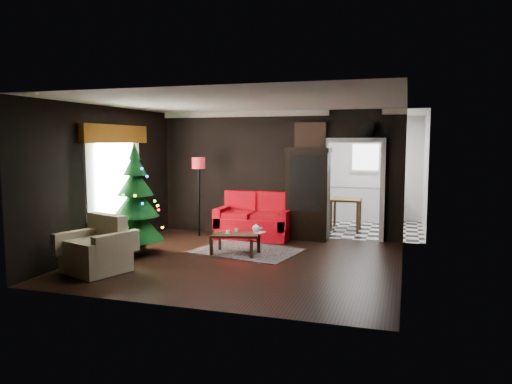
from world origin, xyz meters
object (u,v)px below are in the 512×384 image
(christmas_tree, at_px, (136,199))
(wall_clock, at_px, (367,129))
(curio_cabinet, at_px, (308,196))
(floor_lamp, at_px, (199,199))
(kitchen_table, at_px, (346,214))
(coffee_table, at_px, (235,244))
(loveseat, at_px, (254,216))
(teapot, at_px, (256,228))
(armchair, at_px, (96,245))

(christmas_tree, xyz_separation_m, wall_clock, (4.02, 2.51, 1.33))
(curio_cabinet, xyz_separation_m, wall_clock, (1.20, 0.18, 1.43))
(floor_lamp, distance_m, kitchen_table, 3.58)
(coffee_table, bearing_deg, loveseat, 94.64)
(curio_cabinet, distance_m, kitchen_table, 1.67)
(loveseat, bearing_deg, kitchen_table, 42.51)
(loveseat, height_order, christmas_tree, christmas_tree)
(floor_lamp, xyz_separation_m, wall_clock, (3.60, 0.56, 1.55))
(floor_lamp, height_order, wall_clock, wall_clock)
(wall_clock, xyz_separation_m, kitchen_table, (-0.55, 1.25, -2.00))
(teapot, relative_size, kitchen_table, 0.23)
(loveseat, xyz_separation_m, curio_cabinet, (1.15, 0.22, 0.45))
(kitchen_table, bearing_deg, wall_clock, -66.25)
(armchair, relative_size, wall_clock, 2.81)
(kitchen_table, bearing_deg, floor_lamp, -149.29)
(loveseat, xyz_separation_m, floor_lamp, (-1.25, -0.16, 0.33))
(christmas_tree, xyz_separation_m, coffee_table, (1.80, 0.51, -0.84))
(loveseat, relative_size, kitchen_table, 2.27)
(loveseat, relative_size, curio_cabinet, 0.89)
(floor_lamp, distance_m, christmas_tree, 2.01)
(floor_lamp, xyz_separation_m, kitchen_table, (3.05, 1.81, -0.45))
(coffee_table, relative_size, kitchen_table, 1.15)
(wall_clock, distance_m, kitchen_table, 2.43)
(floor_lamp, xyz_separation_m, teapot, (1.73, -1.23, -0.35))
(christmas_tree, relative_size, teapot, 11.73)
(armchair, bearing_deg, kitchen_table, 76.12)
(curio_cabinet, distance_m, teapot, 1.81)
(armchair, bearing_deg, wall_clock, 64.09)
(teapot, distance_m, wall_clock, 3.21)
(armchair, xyz_separation_m, coffee_table, (1.72, 1.86, -0.25))
(floor_lamp, bearing_deg, loveseat, 7.42)
(floor_lamp, bearing_deg, curio_cabinet, 9.06)
(coffee_table, height_order, kitchen_table, kitchen_table)
(christmas_tree, bearing_deg, armchair, -86.65)
(curio_cabinet, bearing_deg, wall_clock, 8.53)
(christmas_tree, height_order, armchair, christmas_tree)
(loveseat, xyz_separation_m, christmas_tree, (-1.67, -2.11, 0.55))
(armchair, relative_size, coffee_table, 1.04)
(christmas_tree, bearing_deg, teapot, 18.59)
(curio_cabinet, height_order, christmas_tree, christmas_tree)
(christmas_tree, height_order, coffee_table, christmas_tree)
(christmas_tree, xyz_separation_m, kitchen_table, (3.47, 3.76, -0.68))
(loveseat, bearing_deg, curio_cabinet, 10.83)
(teapot, distance_m, kitchen_table, 3.32)
(loveseat, height_order, kitchen_table, loveseat)
(curio_cabinet, relative_size, floor_lamp, 1.01)
(christmas_tree, height_order, wall_clock, wall_clock)
(loveseat, distance_m, curio_cabinet, 1.25)
(curio_cabinet, relative_size, armchair, 2.11)
(christmas_tree, height_order, teapot, christmas_tree)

